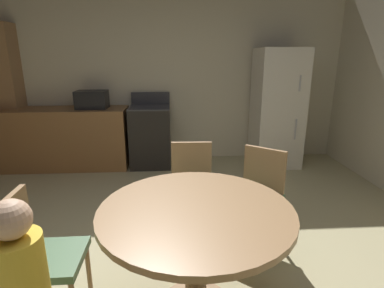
{
  "coord_description": "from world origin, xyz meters",
  "views": [
    {
      "loc": [
        0.09,
        -1.87,
        1.64
      ],
      "look_at": [
        0.27,
        0.85,
        0.85
      ],
      "focal_mm": 28.42,
      "sensor_mm": 36.0,
      "label": 1
    }
  ],
  "objects_px": {
    "chair_northeast": "(258,191)",
    "chair_north": "(192,183)",
    "chair_west": "(37,252)",
    "oven_range": "(151,136)",
    "dining_table": "(196,231)",
    "microwave": "(92,100)",
    "refrigerator": "(277,108)"
  },
  "relations": [
    {
      "from": "chair_northeast",
      "to": "chair_north",
      "type": "relative_size",
      "value": 1.0
    },
    {
      "from": "chair_north",
      "to": "chair_west",
      "type": "bearing_deg",
      "value": -43.58
    },
    {
      "from": "oven_range",
      "to": "dining_table",
      "type": "height_order",
      "value": "oven_range"
    },
    {
      "from": "dining_table",
      "to": "chair_west",
      "type": "xyz_separation_m",
      "value": [
        -0.96,
        -0.01,
        -0.1
      ]
    },
    {
      "from": "microwave",
      "to": "dining_table",
      "type": "xyz_separation_m",
      "value": [
        1.31,
        -2.89,
        -0.43
      ]
    },
    {
      "from": "chair_west",
      "to": "dining_table",
      "type": "bearing_deg",
      "value": 0.0
    },
    {
      "from": "refrigerator",
      "to": "dining_table",
      "type": "distance_m",
      "value": 3.2
    },
    {
      "from": "chair_north",
      "to": "chair_west",
      "type": "height_order",
      "value": "same"
    },
    {
      "from": "refrigerator",
      "to": "chair_northeast",
      "type": "bearing_deg",
      "value": -112.1
    },
    {
      "from": "refrigerator",
      "to": "chair_north",
      "type": "distance_m",
      "value": 2.38
    },
    {
      "from": "refrigerator",
      "to": "chair_north",
      "type": "relative_size",
      "value": 2.02
    },
    {
      "from": "chair_north",
      "to": "dining_table",
      "type": "bearing_deg",
      "value": -0.0
    },
    {
      "from": "oven_range",
      "to": "chair_north",
      "type": "xyz_separation_m",
      "value": [
        0.51,
        -1.93,
        0.03
      ]
    },
    {
      "from": "refrigerator",
      "to": "chair_west",
      "type": "bearing_deg",
      "value": -130.25
    },
    {
      "from": "dining_table",
      "to": "chair_north",
      "type": "relative_size",
      "value": 1.37
    },
    {
      "from": "microwave",
      "to": "chair_west",
      "type": "height_order",
      "value": "microwave"
    },
    {
      "from": "oven_range",
      "to": "chair_northeast",
      "type": "relative_size",
      "value": 1.26
    },
    {
      "from": "microwave",
      "to": "chair_north",
      "type": "bearing_deg",
      "value": -55.09
    },
    {
      "from": "oven_range",
      "to": "refrigerator",
      "type": "bearing_deg",
      "value": -1.6
    },
    {
      "from": "oven_range",
      "to": "chair_northeast",
      "type": "distance_m",
      "value": 2.4
    },
    {
      "from": "microwave",
      "to": "chair_northeast",
      "type": "height_order",
      "value": "microwave"
    },
    {
      "from": "oven_range",
      "to": "chair_north",
      "type": "relative_size",
      "value": 1.26
    },
    {
      "from": "refrigerator",
      "to": "chair_north",
      "type": "xyz_separation_m",
      "value": [
        -1.42,
        -1.88,
        -0.38
      ]
    },
    {
      "from": "refrigerator",
      "to": "chair_west",
      "type": "height_order",
      "value": "refrigerator"
    },
    {
      "from": "oven_range",
      "to": "chair_west",
      "type": "relative_size",
      "value": 1.26
    },
    {
      "from": "oven_range",
      "to": "chair_west",
      "type": "distance_m",
      "value": 2.95
    },
    {
      "from": "oven_range",
      "to": "microwave",
      "type": "distance_m",
      "value": 1.01
    },
    {
      "from": "dining_table",
      "to": "chair_west",
      "type": "distance_m",
      "value": 0.97
    },
    {
      "from": "oven_range",
      "to": "dining_table",
      "type": "xyz_separation_m",
      "value": [
        0.48,
        -2.89,
        0.13
      ]
    },
    {
      "from": "oven_range",
      "to": "dining_table",
      "type": "distance_m",
      "value": 2.94
    },
    {
      "from": "refrigerator",
      "to": "chair_west",
      "type": "relative_size",
      "value": 2.02
    },
    {
      "from": "chair_north",
      "to": "refrigerator",
      "type": "bearing_deg",
      "value": 145.03
    }
  ]
}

